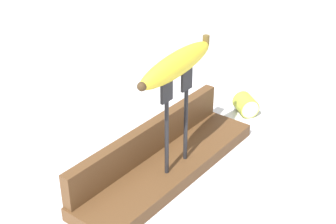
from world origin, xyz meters
TOP-DOWN VIEW (x-y plane):
  - ground_plane at (0.00, 0.00)m, footprint 3.00×3.00m
  - wooden_board at (0.00, 0.00)m, footprint 0.40×0.11m
  - board_backstop at (0.00, 0.04)m, footprint 0.39×0.02m
  - fork_stand_center at (0.00, -0.02)m, footprint 0.08×0.01m
  - banana_raised_center at (-0.00, -0.02)m, footprint 0.20×0.05m
  - banana_chunk_near at (0.27, -0.00)m, footprint 0.06×0.06m

SIDE VIEW (x-z plane):
  - ground_plane at x=0.00m, z-range 0.00..0.00m
  - wooden_board at x=0.00m, z-range 0.00..0.02m
  - banana_chunk_near at x=0.27m, z-range 0.00..0.04m
  - board_backstop at x=0.00m, z-range 0.02..0.08m
  - fork_stand_center at x=0.00m, z-range 0.04..0.21m
  - banana_raised_center at x=0.00m, z-range 0.20..0.24m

